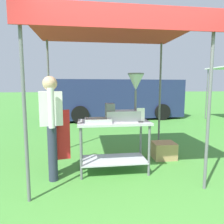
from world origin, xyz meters
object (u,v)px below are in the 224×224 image
donut_fryer (126,103)px  vendor (52,122)px  donut_tray (98,121)px  supply_crate (164,150)px  donut_cart (114,136)px  van_navy (117,98)px  menu_sign (141,116)px  stall_canopy (113,33)px

donut_fryer → vendor: (-1.20, -0.11, -0.28)m
donut_tray → supply_crate: bearing=23.1°
donut_cart → van_navy: size_ratio=0.21×
menu_sign → donut_cart: bearing=160.2°
donut_fryer → menu_sign: (0.21, -0.13, -0.21)m
menu_sign → vendor: (-1.41, 0.03, -0.07)m
donut_tray → menu_sign: bearing=-4.5°
stall_canopy → van_navy: stall_canopy is taller
stall_canopy → supply_crate: (1.09, 0.38, -2.15)m
stall_canopy → van_navy: 5.91m
donut_cart → vendor: vendor is taller
donut_cart → donut_fryer: bearing=-4.6°
supply_crate → vendor: bearing=-163.8°
van_navy → menu_sign: bearing=-95.6°
vendor → donut_fryer: bearing=5.0°
supply_crate → van_navy: bearing=91.0°
menu_sign → supply_crate: size_ratio=0.52×
donut_fryer → van_navy: size_ratio=0.14×
donut_tray → supply_crate: size_ratio=0.95×
stall_canopy → vendor: bearing=-167.3°
donut_tray → donut_fryer: (0.48, 0.08, 0.28)m
donut_tray → menu_sign: (0.69, -0.05, 0.08)m
supply_crate → van_navy: size_ratio=0.08×
stall_canopy → donut_fryer: (0.21, -0.12, -1.14)m
van_navy → donut_tray: bearing=-102.2°
vendor → stall_canopy: bearing=12.7°
supply_crate → donut_tray: bearing=-156.9°
vendor → menu_sign: bearing=-1.2°
donut_tray → donut_cart: bearing=19.8°
donut_fryer → van_navy: (0.79, 5.76, -0.30)m
donut_cart → menu_sign: menu_sign is taller
van_navy → vendor: bearing=-108.7°
donut_fryer → donut_tray: bearing=-170.6°
donut_cart → donut_fryer: size_ratio=1.50×
stall_canopy → donut_cart: size_ratio=2.19×
stall_canopy → donut_cart: stall_canopy is taller
donut_cart → vendor: bearing=-172.9°
vendor → supply_crate: bearing=16.2°
stall_canopy → donut_tray: size_ratio=6.13×
donut_tray → supply_crate: 1.65m
donut_cart → menu_sign: bearing=-19.8°
menu_sign → van_navy: (0.58, 5.89, -0.09)m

